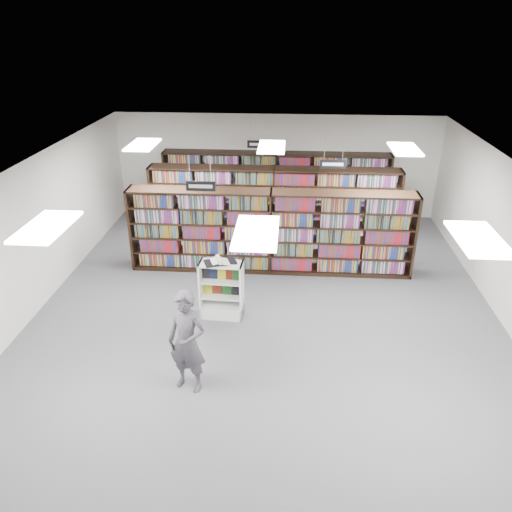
# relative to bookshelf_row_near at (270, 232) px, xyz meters

# --- Properties ---
(floor) EXTENTS (12.00, 12.00, 0.00)m
(floor) POSITION_rel_bookshelf_row_near_xyz_m (0.00, -2.00, -1.05)
(floor) COLOR #48484C
(floor) RESTS_ON ground
(ceiling) EXTENTS (10.00, 12.00, 0.10)m
(ceiling) POSITION_rel_bookshelf_row_near_xyz_m (0.00, -2.00, 2.15)
(ceiling) COLOR white
(ceiling) RESTS_ON wall_back
(wall_back) EXTENTS (10.00, 0.10, 3.20)m
(wall_back) POSITION_rel_bookshelf_row_near_xyz_m (0.00, 4.00, 0.55)
(wall_back) COLOR silver
(wall_back) RESTS_ON ground
(wall_front) EXTENTS (10.00, 0.10, 3.20)m
(wall_front) POSITION_rel_bookshelf_row_near_xyz_m (0.00, -8.00, 0.55)
(wall_front) COLOR silver
(wall_front) RESTS_ON ground
(wall_left) EXTENTS (0.10, 12.00, 3.20)m
(wall_left) POSITION_rel_bookshelf_row_near_xyz_m (-5.00, -2.00, 0.55)
(wall_left) COLOR silver
(wall_left) RESTS_ON ground
(bookshelf_row_near) EXTENTS (7.00, 0.60, 2.10)m
(bookshelf_row_near) POSITION_rel_bookshelf_row_near_xyz_m (0.00, 0.00, 0.00)
(bookshelf_row_near) COLOR black
(bookshelf_row_near) RESTS_ON floor
(bookshelf_row_mid) EXTENTS (7.00, 0.60, 2.10)m
(bookshelf_row_mid) POSITION_rel_bookshelf_row_near_xyz_m (0.00, 2.00, 0.00)
(bookshelf_row_mid) COLOR black
(bookshelf_row_mid) RESTS_ON floor
(bookshelf_row_far) EXTENTS (7.00, 0.60, 2.10)m
(bookshelf_row_far) POSITION_rel_bookshelf_row_near_xyz_m (0.00, 3.70, 0.00)
(bookshelf_row_far) COLOR black
(bookshelf_row_far) RESTS_ON floor
(aisle_sign_left) EXTENTS (0.65, 0.02, 0.80)m
(aisle_sign_left) POSITION_rel_bookshelf_row_near_xyz_m (-1.50, -1.00, 1.48)
(aisle_sign_left) COLOR #B2B2B7
(aisle_sign_left) RESTS_ON ceiling
(aisle_sign_right) EXTENTS (0.65, 0.02, 0.80)m
(aisle_sign_right) POSITION_rel_bookshelf_row_near_xyz_m (1.50, 1.00, 1.48)
(aisle_sign_right) COLOR #B2B2B7
(aisle_sign_right) RESTS_ON ceiling
(aisle_sign_center) EXTENTS (0.65, 0.02, 0.80)m
(aisle_sign_center) POSITION_rel_bookshelf_row_near_xyz_m (-0.50, 3.00, 1.48)
(aisle_sign_center) COLOR #B2B2B7
(aisle_sign_center) RESTS_ON ceiling
(troffer_front_left) EXTENTS (0.60, 1.20, 0.04)m
(troffer_front_left) POSITION_rel_bookshelf_row_near_xyz_m (-3.00, -5.00, 2.11)
(troffer_front_left) COLOR white
(troffer_front_left) RESTS_ON ceiling
(troffer_front_center) EXTENTS (0.60, 1.20, 0.04)m
(troffer_front_center) POSITION_rel_bookshelf_row_near_xyz_m (0.00, -5.00, 2.11)
(troffer_front_center) COLOR white
(troffer_front_center) RESTS_ON ceiling
(troffer_front_right) EXTENTS (0.60, 1.20, 0.04)m
(troffer_front_right) POSITION_rel_bookshelf_row_near_xyz_m (3.00, -5.00, 2.11)
(troffer_front_right) COLOR white
(troffer_front_right) RESTS_ON ceiling
(troffer_back_left) EXTENTS (0.60, 1.20, 0.04)m
(troffer_back_left) POSITION_rel_bookshelf_row_near_xyz_m (-3.00, 0.00, 2.11)
(troffer_back_left) COLOR white
(troffer_back_left) RESTS_ON ceiling
(troffer_back_center) EXTENTS (0.60, 1.20, 0.04)m
(troffer_back_center) POSITION_rel_bookshelf_row_near_xyz_m (0.00, 0.00, 2.11)
(troffer_back_center) COLOR white
(troffer_back_center) RESTS_ON ceiling
(troffer_back_right) EXTENTS (0.60, 1.20, 0.04)m
(troffer_back_right) POSITION_rel_bookshelf_row_near_xyz_m (3.00, 0.00, 2.11)
(troffer_back_right) COLOR white
(troffer_back_right) RESTS_ON ceiling
(endcap_display) EXTENTS (0.93, 0.50, 1.27)m
(endcap_display) POSITION_rel_bookshelf_row_near_xyz_m (-0.93, -2.20, -0.60)
(endcap_display) COLOR white
(endcap_display) RESTS_ON floor
(open_book) EXTENTS (0.74, 0.58, 0.13)m
(open_book) POSITION_rel_bookshelf_row_near_xyz_m (-0.95, -2.20, 0.25)
(open_book) COLOR black
(open_book) RESTS_ON endcap_display
(shopper) EXTENTS (0.79, 0.63, 1.89)m
(shopper) POSITION_rel_bookshelf_row_near_xyz_m (-1.19, -4.55, -0.10)
(shopper) COLOR #504B55
(shopper) RESTS_ON floor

